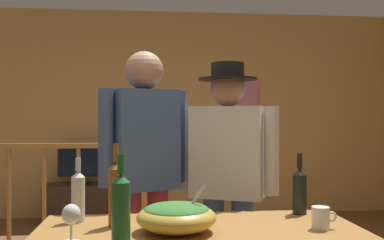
{
  "coord_description": "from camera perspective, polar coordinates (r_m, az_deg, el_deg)",
  "views": [
    {
      "loc": [
        -0.13,
        -2.77,
        1.27
      ],
      "look_at": [
        0.11,
        -0.41,
        1.27
      ],
      "focal_mm": 41.55,
      "sensor_mm": 36.0,
      "label": 1
    }
  ],
  "objects": [
    {
      "name": "person_standing_right",
      "position": [
        2.76,
        4.59,
        -6.27
      ],
      "size": [
        0.58,
        0.38,
        1.62
      ],
      "rotation": [
        0.0,
        0.0,
        2.72
      ],
      "color": "#3D5684",
      "rests_on": "ground_plane"
    },
    {
      "name": "framed_picture",
      "position": [
        5.97,
        6.02,
        2.41
      ],
      "size": [
        0.54,
        0.03,
        0.64
      ],
      "primitive_type": "cube",
      "color": "#C87499"
    },
    {
      "name": "flat_screen_tv",
      "position": [
        5.59,
        -13.91,
        -5.42
      ],
      "size": [
        0.58,
        0.12,
        0.44
      ],
      "color": "black",
      "rests_on": "tv_console"
    },
    {
      "name": "wine_bottle_amber",
      "position": [
        2.13,
        -9.76,
        -9.18
      ],
      "size": [
        0.07,
        0.07,
        0.39
      ],
      "color": "brown",
      "rests_on": "serving_table"
    },
    {
      "name": "stair_railing",
      "position": [
        4.85,
        -17.92,
        -7.41
      ],
      "size": [
        2.88,
        0.1,
        1.07
      ],
      "color": "#9E6B33",
      "rests_on": "ground_plane"
    },
    {
      "name": "wine_bottle_green",
      "position": [
        1.83,
        -9.12,
        -11.05
      ],
      "size": [
        0.08,
        0.08,
        0.36
      ],
      "color": "#1E5628",
      "rests_on": "serving_table"
    },
    {
      "name": "tv_console",
      "position": [
        5.69,
        -13.86,
        -10.34
      ],
      "size": [
        0.9,
        0.4,
        0.47
      ],
      "primitive_type": "cube",
      "color": "#38281E",
      "rests_on": "ground_plane"
    },
    {
      "name": "back_wall",
      "position": [
        5.9,
        -4.58,
        0.85
      ],
      "size": [
        6.35,
        0.1,
        2.68
      ],
      "primitive_type": "cube",
      "color": "tan",
      "rests_on": "ground_plane"
    },
    {
      "name": "wine_bottle_clear",
      "position": [
        2.27,
        -14.42,
        -9.33
      ],
      "size": [
        0.07,
        0.07,
        0.31
      ],
      "color": "silver",
      "rests_on": "serving_table"
    },
    {
      "name": "mug_white",
      "position": [
        2.15,
        16.23,
        -11.98
      ],
      "size": [
        0.12,
        0.08,
        0.1
      ],
      "color": "white",
      "rests_on": "serving_table"
    },
    {
      "name": "person_standing_left",
      "position": [
        2.71,
        -6.14,
        -5.7
      ],
      "size": [
        0.53,
        0.36,
        1.68
      ],
      "rotation": [
        0.0,
        0.0,
        3.57
      ],
      "color": "#9E3842",
      "rests_on": "ground_plane"
    },
    {
      "name": "salad_bowl",
      "position": [
        2.02,
        -2.06,
        -12.19
      ],
      "size": [
        0.36,
        0.36,
        0.21
      ],
      "color": "gold",
      "rests_on": "serving_table"
    },
    {
      "name": "wine_bottle_dark",
      "position": [
        2.45,
        13.64,
        -8.69
      ],
      "size": [
        0.07,
        0.07,
        0.32
      ],
      "color": "black",
      "rests_on": "serving_table"
    },
    {
      "name": "wine_glass",
      "position": [
        1.91,
        -15.25,
        -11.8
      ],
      "size": [
        0.08,
        0.08,
        0.16
      ],
      "color": "silver",
      "rests_on": "serving_table"
    }
  ]
}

